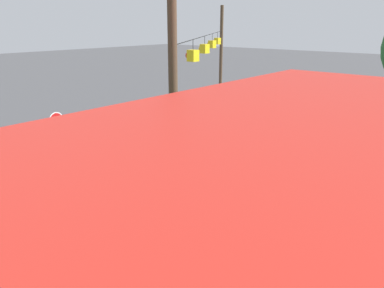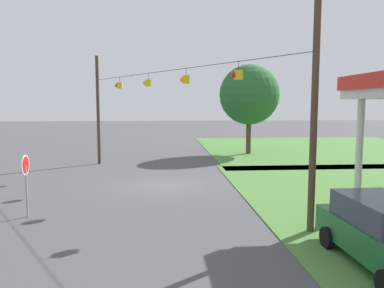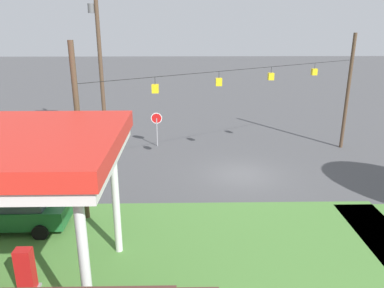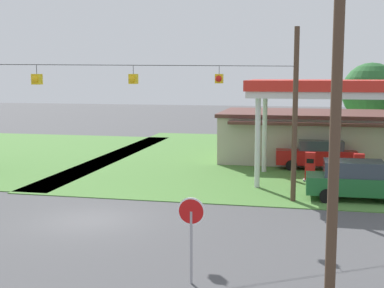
{
  "view_description": "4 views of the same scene",
  "coord_description": "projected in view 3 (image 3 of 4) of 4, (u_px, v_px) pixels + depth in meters",
  "views": [
    {
      "loc": [
        15.14,
        11.69,
        6.81
      ],
      "look_at": [
        2.29,
        0.84,
        1.36
      ],
      "focal_mm": 35.0,
      "sensor_mm": 36.0,
      "label": 1
    },
    {
      "loc": [
        20.44,
        -0.14,
        4.5
      ],
      "look_at": [
        3.93,
        1.12,
        2.72
      ],
      "focal_mm": 35.0,
      "sensor_mm": 36.0,
      "label": 2
    },
    {
      "loc": [
        3.4,
        20.64,
        8.74
      ],
      "look_at": [
        3.01,
        1.22,
        2.36
      ],
      "focal_mm": 35.0,
      "sensor_mm": 36.0,
      "label": 3
    },
    {
      "loc": [
        8.54,
        -19.8,
        5.91
      ],
      "look_at": [
        3.76,
        2.23,
        2.95
      ],
      "focal_mm": 50.0,
      "sensor_mm": 36.0,
      "label": 4
    }
  ],
  "objects": [
    {
      "name": "ground_plane",
      "position": [
        242.0,
        175.0,
        22.4
      ],
      "size": [
        160.0,
        160.0,
        0.0
      ],
      "primitive_type": "plane",
      "color": "#4C4C4F"
    },
    {
      "name": "fuel_pump_near",
      "position": [
        26.0,
        272.0,
        12.49
      ],
      "size": [
        0.71,
        0.56,
        1.63
      ],
      "color": "gray",
      "rests_on": "ground"
    },
    {
      "name": "car_at_pumps_front",
      "position": [
        13.0,
        209.0,
        16.29
      ],
      "size": [
        4.96,
        2.18,
        1.88
      ],
      "rotation": [
        0.0,
        0.0,
        0.02
      ],
      "color": "#1E602D",
      "rests_on": "ground"
    },
    {
      "name": "stop_sign_roadside",
      "position": [
        157.0,
        122.0,
        27.03
      ],
      "size": [
        0.8,
        0.08,
        2.5
      ],
      "rotation": [
        0.0,
        0.0,
        3.14
      ],
      "color": "#99999E",
      "rests_on": "ground"
    },
    {
      "name": "utility_pole_main",
      "position": [
        100.0,
        58.0,
        25.87
      ],
      "size": [
        2.2,
        0.44,
        11.37
      ],
      "color": "#4C3828",
      "rests_on": "ground"
    },
    {
      "name": "signal_span_gantry",
      "position": [
        245.0,
        102.0,
        21.04
      ],
      "size": [
        16.2,
        10.24,
        8.03
      ],
      "color": "#4C3828",
      "rests_on": "ground"
    }
  ]
}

